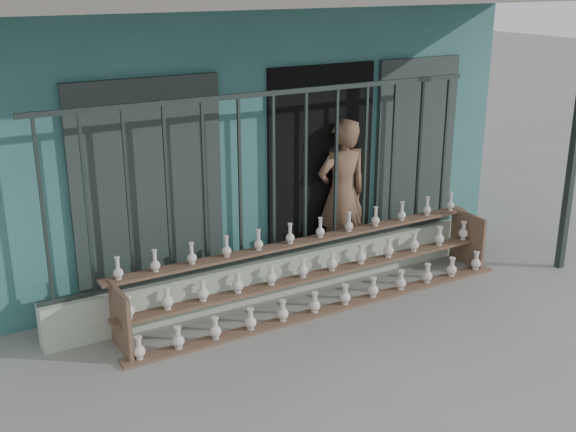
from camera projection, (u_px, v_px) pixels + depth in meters
ground at (341, 344)px, 6.90m from camera, size 60.00×60.00×0.00m
workshop_building at (169, 107)px, 9.84m from camera, size 7.40×6.60×3.21m
parapet_wall at (274, 275)px, 7.89m from camera, size 5.00×0.20×0.45m
security_fence at (274, 176)px, 7.53m from camera, size 5.00×0.04×1.80m
shelf_rack at (318, 271)px, 7.65m from camera, size 4.50×0.68×0.85m
elderly_woman at (342, 194)px, 8.47m from camera, size 0.67×0.45×1.80m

